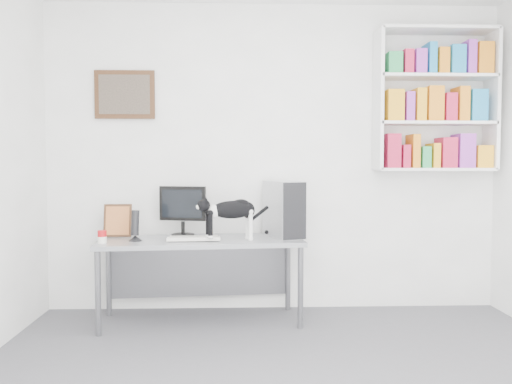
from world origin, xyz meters
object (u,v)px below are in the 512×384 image
desk (201,280)px  soup_can (102,237)px  keyboard (194,239)px  cat (231,220)px  monitor (183,211)px  pc_tower (283,209)px  speaker (135,225)px  leaning_print (118,220)px  bookshelf (435,100)px

desk → soup_can: (-0.74, -0.21, 0.39)m
keyboard → cat: size_ratio=0.77×
monitor → cat: 0.51m
desk → pc_tower: bearing=5.3°
keyboard → speaker: size_ratio=1.65×
monitor → keyboard: monitor is taller
leaning_print → cat: size_ratio=0.52×
pc_tower → speaker: bearing=172.9°
bookshelf → cat: (-1.77, -0.38, -1.00)m
pc_tower → leaning_print: pc_tower is taller
speaker → cat: size_ratio=0.47×
monitor → soup_can: bearing=-132.1°
monitor → speaker: monitor is taller
leaning_print → desk: bearing=-14.7°
soup_can → pc_tower: bearing=13.1°
keyboard → cat: (0.30, -0.02, 0.15)m
pc_tower → speaker: 1.23m
pc_tower → bookshelf: bearing=-11.2°
monitor → pc_tower: size_ratio=0.92×
speaker → bookshelf: bearing=18.0°
monitor → leaning_print: size_ratio=1.51×
monitor → pc_tower: 0.85m
desk → soup_can: bearing=-169.4°
pc_tower → soup_can: bearing=175.8°
bookshelf → speaker: 2.76m
desk → leaning_print: size_ratio=5.77×
speaker → leaning_print: (-0.19, 0.25, 0.01)m
bookshelf → pc_tower: (-1.33, -0.14, -0.93)m
desk → cat: 0.58m
leaning_print → soup_can: (-0.04, -0.37, -0.09)m
speaker → soup_can: (-0.23, -0.12, -0.08)m
bookshelf → leaning_print: (-2.73, -0.11, -1.02)m
desk → leaning_print: leaning_print is taller
bookshelf → speaker: bookshelf is taller
desk → monitor: (-0.16, 0.19, 0.56)m
leaning_print → soup_can: 0.38m
bookshelf → keyboard: bookshelf is taller
bookshelf → desk: size_ratio=0.75×
speaker → monitor: bearing=48.5°
bookshelf → keyboard: 2.39m
desk → keyboard: size_ratio=3.91×
speaker → leaning_print: size_ratio=0.90×
desk → pc_tower: (0.69, 0.13, 0.58)m
pc_tower → leaning_print: size_ratio=1.65×
bookshelf → leaning_print: size_ratio=4.35×
speaker → cat: 0.76m
bookshelf → desk: (-2.02, -0.27, -1.51)m
bookshelf → pc_tower: bearing=-173.8°
bookshelf → speaker: bearing=-171.9°
bookshelf → leaning_print: bearing=-177.6°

